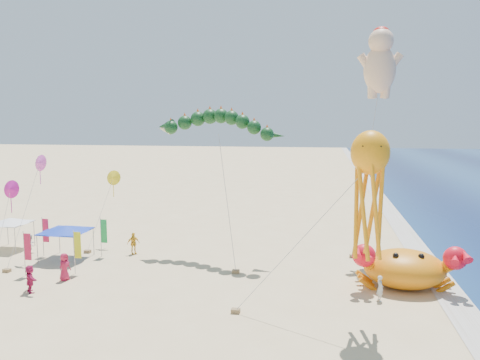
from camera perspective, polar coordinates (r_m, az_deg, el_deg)
name	(u,v)px	position (r m, az deg, el deg)	size (l,w,h in m)	color
ground	(263,276)	(33.58, 2.82, -11.58)	(320.00, 320.00, 0.00)	#D1B784
foam_strip	(444,286)	(34.29, 23.58, -11.78)	(320.00, 320.00, 0.00)	silver
crab_inflatable	(405,267)	(32.72, 19.45, -10.01)	(7.03, 4.64, 3.08)	orange
dragon_kite	(217,128)	(37.38, -2.87, 6.38)	(10.47, 6.70, 11.42)	#0E3515
cherub_kite	(380,61)	(39.09, 16.70, 13.75)	(3.20, 2.73, 18.04)	#F8C397
octopus_kite	(369,185)	(24.87, 15.42, -0.58)	(8.29, 1.78, 10.36)	orange
canopy_blue	(66,229)	(39.18, -20.49, -5.58)	(3.60, 3.60, 2.71)	gray
canopy_white	(10,221)	(44.01, -26.21, -4.50)	(3.08, 3.08, 2.71)	gray
feather_flags	(64,239)	(37.73, -20.67, -6.75)	(5.37, 5.30, 3.20)	gray
beachgoers	(81,262)	(35.37, -18.77, -9.48)	(27.48, 10.56, 1.89)	#B01C51
small_kites	(57,185)	(39.14, -21.44, -0.57)	(5.20, 11.99, 8.23)	#FF54D6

